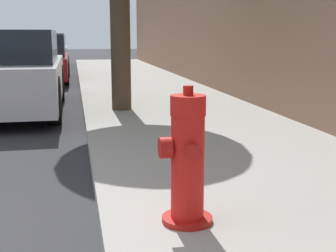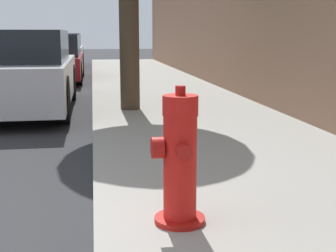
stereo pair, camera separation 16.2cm
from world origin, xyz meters
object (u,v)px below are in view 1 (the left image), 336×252
Objects in this scene: fire_hydrant at (187,161)px; parked_car_far at (45,51)px; parked_car_mid at (37,59)px; parked_car_near at (8,73)px.

parked_car_far reaches higher than fire_hydrant.
parked_car_near is at bearing -91.07° from parked_car_mid.
parked_car_near is at bearing -89.94° from parked_car_far.
parked_car_mid is (-1.67, 11.08, 0.10)m from fire_hydrant.
fire_hydrant is at bearing -72.27° from parked_car_near.
fire_hydrant is 11.21m from parked_car_mid.
parked_car_mid is at bearing -88.87° from parked_car_far.
fire_hydrant is 5.83m from parked_car_near.
parked_car_far is at bearing 91.13° from parked_car_mid.
parked_car_near reaches higher than parked_car_mid.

